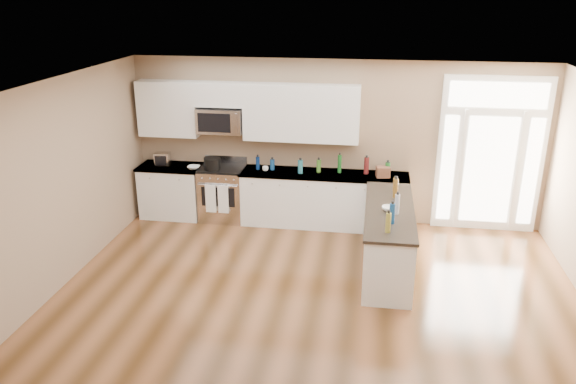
{
  "coord_description": "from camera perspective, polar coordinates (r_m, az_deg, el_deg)",
  "views": [
    {
      "loc": [
        0.65,
        -5.3,
        3.9
      ],
      "look_at": [
        -0.5,
        2.0,
        1.19
      ],
      "focal_mm": 35.0,
      "sensor_mm": 36.0,
      "label": 1
    }
  ],
  "objects": [
    {
      "name": "ground",
      "position": [
        6.61,
        1.66,
        -16.03
      ],
      "size": [
        8.0,
        8.0,
        0.0
      ],
      "primitive_type": "plane",
      "color": "#482C14"
    },
    {
      "name": "upper_cabinet_short",
      "position": [
        9.65,
        -6.91,
        9.84
      ],
      "size": [
        0.82,
        0.33,
        0.4
      ],
      "primitive_type": "cube",
      "color": "white",
      "rests_on": "room_shell"
    },
    {
      "name": "cardboard_box",
      "position": [
        9.39,
        9.63,
        2.02
      ],
      "size": [
        0.24,
        0.2,
        0.18
      ],
      "primitive_type": "cube",
      "rotation": [
        0.0,
        0.0,
        0.2
      ],
      "color": "brown",
      "rests_on": "back_cabinet_right"
    },
    {
      "name": "toaster_oven",
      "position": [
        10.15,
        -12.62,
        3.32
      ],
      "size": [
        0.27,
        0.22,
        0.22
      ],
      "primitive_type": "cube",
      "rotation": [
        0.0,
        0.0,
        0.09
      ],
      "color": "silver",
      "rests_on": "back_cabinet_left"
    },
    {
      "name": "back_cabinet_left",
      "position": [
        10.26,
        -11.67,
        -0.03
      ],
      "size": [
        1.1,
        0.66,
        0.94
      ],
      "color": "white",
      "rests_on": "ground"
    },
    {
      "name": "kitchen_range",
      "position": [
        9.96,
        -6.63,
        -0.1
      ],
      "size": [
        0.76,
        0.68,
        1.08
      ],
      "color": "silver",
      "rests_on": "ground"
    },
    {
      "name": "cup_counter",
      "position": [
        9.59,
        -2.31,
        2.38
      ],
      "size": [
        0.13,
        0.13,
        0.08
      ],
      "primitive_type": "imported",
      "rotation": [
        0.0,
        0.0,
        0.33
      ],
      "color": "white",
      "rests_on": "back_cabinet_right"
    },
    {
      "name": "counter_bottles",
      "position": [
        8.84,
        6.44,
        1.3
      ],
      "size": [
        2.38,
        2.45,
        0.31
      ],
      "color": "#19591E",
      "rests_on": "back_cabinet_right"
    },
    {
      "name": "upper_cabinet_left",
      "position": [
        9.99,
        -12.04,
        8.29
      ],
      "size": [
        1.04,
        0.33,
        0.95
      ],
      "primitive_type": "cube",
      "color": "white",
      "rests_on": "room_shell"
    },
    {
      "name": "bowl_peninsula",
      "position": [
        8.02,
        10.17,
        -1.66
      ],
      "size": [
        0.2,
        0.2,
        0.06
      ],
      "primitive_type": "imported",
      "rotation": [
        0.0,
        0.0,
        -0.05
      ],
      "color": "white",
      "rests_on": "peninsula_cabinet"
    },
    {
      "name": "entry_door",
      "position": [
        9.8,
        19.85,
        3.54
      ],
      "size": [
        1.7,
        0.1,
        2.6
      ],
      "color": "white",
      "rests_on": "ground"
    },
    {
      "name": "stockpot",
      "position": [
        9.71,
        -7.71,
        2.92
      ],
      "size": [
        0.32,
        0.32,
        0.22
      ],
      "primitive_type": "cylinder",
      "rotation": [
        0.0,
        0.0,
        0.13
      ],
      "color": "black",
      "rests_on": "kitchen_range"
    },
    {
      "name": "upper_cabinet_right",
      "position": [
        9.42,
        1.35,
        8.03
      ],
      "size": [
        1.94,
        0.33,
        0.95
      ],
      "primitive_type": "cube",
      "color": "white",
      "rests_on": "room_shell"
    },
    {
      "name": "room_shell",
      "position": [
        5.77,
        1.83,
        -2.21
      ],
      "size": [
        8.0,
        8.0,
        8.0
      ],
      "color": "#92785C",
      "rests_on": "ground"
    },
    {
      "name": "microwave",
      "position": [
        9.7,
        -6.87,
        7.24
      ],
      "size": [
        0.78,
        0.41,
        0.42
      ],
      "color": "silver",
      "rests_on": "room_shell"
    },
    {
      "name": "bowl_left",
      "position": [
        9.83,
        -9.56,
        2.47
      ],
      "size": [
        0.22,
        0.22,
        0.05
      ],
      "primitive_type": "imported",
      "rotation": [
        0.0,
        0.0,
        -0.05
      ],
      "color": "white",
      "rests_on": "back_cabinet_left"
    },
    {
      "name": "peninsula_cabinet",
      "position": [
        8.3,
        10.08,
        -4.88
      ],
      "size": [
        0.69,
        2.32,
        0.94
      ],
      "color": "white",
      "rests_on": "ground"
    },
    {
      "name": "back_cabinet_right",
      "position": [
        9.67,
        3.6,
        -0.9
      ],
      "size": [
        2.85,
        0.66,
        0.94
      ],
      "color": "white",
      "rests_on": "ground"
    }
  ]
}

